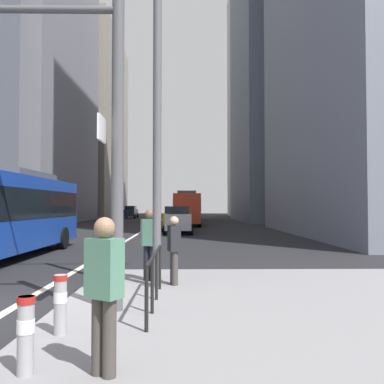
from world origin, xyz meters
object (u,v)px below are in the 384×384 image
object	(u,v)px
city_bus_red_receding	(186,207)
bollard_left	(26,331)
street_lamp_post	(157,66)
pedestrian_walking	(104,287)
city_bus_red_distant	(189,207)
bollard_right	(60,301)
car_receding_near	(175,218)
pedestrian_far	(174,247)
bollard_back	(96,266)
car_oncoming_mid	(131,212)
pedestrian_waiting	(150,241)
city_bus_blue_oncoming	(0,210)
car_receding_far	(178,220)

from	to	relation	value
city_bus_red_receding	bollard_left	world-z (taller)	city_bus_red_receding
street_lamp_post	pedestrian_walking	distance (m)	6.58
city_bus_red_distant	bollard_right	xyz separation A→B (m)	(-2.23, -53.26, -1.21)
car_receding_near	pedestrian_far	xyz separation A→B (m)	(0.62, -23.57, 0.04)
pedestrian_far	city_bus_red_receding	bearing A→B (deg)	89.44
car_receding_near	bollard_back	distance (m)	24.13
city_bus_red_receding	bollard_back	bearing A→B (deg)	-93.51
bollard_back	car_oncoming_mid	bearing A→B (deg)	96.75
city_bus_red_receding	car_oncoming_mid	xyz separation A→B (m)	(-8.77, 23.64, -0.84)
city_bus_red_distant	bollard_back	bearing A→B (deg)	-92.76
pedestrian_waiting	car_receding_near	bearing A→B (deg)	90.00
city_bus_red_receding	bollard_right	bearing A→B (deg)	-92.91
pedestrian_waiting	city_bus_red_distant	bearing A→B (deg)	88.46
street_lamp_post	city_bus_blue_oncoming	bearing A→B (deg)	136.54
bollard_left	bollard_right	xyz separation A→B (m)	(-0.05, 1.44, -0.00)
car_receding_near	pedestrian_far	world-z (taller)	car_receding_near
bollard_left	pedestrian_walking	size ratio (longest dim) A/B	0.50
pedestrian_walking	city_bus_blue_oncoming	bearing A→B (deg)	118.64
city_bus_blue_oncoming	car_receding_far	size ratio (longest dim) A/B	2.60
car_receding_far	bollard_back	bearing A→B (deg)	-94.03
car_oncoming_mid	bollard_back	size ratio (longest dim) A/B	4.80
pedestrian_walking	car_receding_far	bearing A→B (deg)	89.21
city_bus_blue_oncoming	pedestrian_far	distance (m)	8.80
bollard_right	pedestrian_waiting	bearing A→B (deg)	78.05
bollard_left	pedestrian_walking	xyz separation A→B (m)	(0.86, -0.03, 0.49)
city_bus_blue_oncoming	car_receding_near	distance (m)	18.82
bollard_right	pedestrian_walking	xyz separation A→B (m)	(0.92, -1.48, 0.49)
city_bus_red_receding	pedestrian_waiting	xyz separation A→B (m)	(-0.94, -32.16, -0.70)
car_receding_near	street_lamp_post	world-z (taller)	street_lamp_post
bollard_left	pedestrian_walking	distance (m)	0.99
bollard_back	pedestrian_far	distance (m)	1.84
city_bus_blue_oncoming	pedestrian_waiting	world-z (taller)	city_bus_blue_oncoming
car_oncoming_mid	street_lamp_post	distance (m)	57.23
car_receding_far	city_bus_red_receding	bearing A→B (deg)	87.33
car_oncoming_mid	car_receding_far	world-z (taller)	same
city_bus_red_receding	bollard_back	distance (m)	33.32
car_receding_far	bollard_right	size ratio (longest dim) A/B	5.37
car_oncoming_mid	pedestrian_far	size ratio (longest dim) A/B	2.80
city_bus_red_distant	bollard_back	size ratio (longest dim) A/B	12.39
street_lamp_post	pedestrian_walking	world-z (taller)	street_lamp_post
pedestrian_waiting	bollard_right	bearing A→B (deg)	-101.95
car_oncoming_mid	city_bus_red_receding	bearing A→B (deg)	-69.65
car_receding_far	bollard_left	bearing A→B (deg)	-92.75
city_bus_blue_oncoming	car_oncoming_mid	xyz separation A→B (m)	(-1.83, 50.59, -0.85)
car_receding_far	bollard_left	xyz separation A→B (m)	(-1.21, -25.25, -0.36)
bollard_back	pedestrian_waiting	world-z (taller)	pedestrian_waiting
car_receding_far	pedestrian_far	world-z (taller)	car_receding_far
street_lamp_post	bollard_back	distance (m)	4.82
car_oncoming_mid	pedestrian_waiting	size ratio (longest dim) A/B	2.55
bollard_right	car_receding_far	bearing A→B (deg)	86.96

